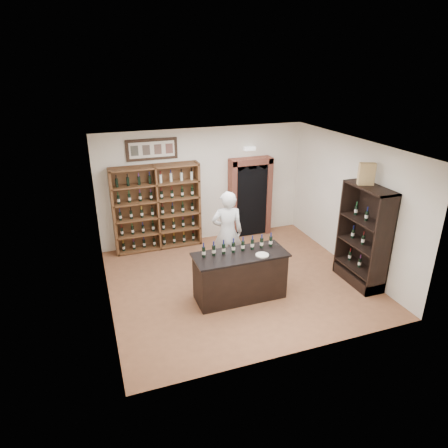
{
  "coord_description": "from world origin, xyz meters",
  "views": [
    {
      "loc": [
        -2.89,
        -7.15,
        4.58
      ],
      "look_at": [
        -0.22,
        0.3,
        1.29
      ],
      "focal_mm": 32.0,
      "sensor_mm": 36.0,
      "label": 1
    }
  ],
  "objects_px": {
    "side_cabinet": "(363,251)",
    "wine_shelf": "(157,208)",
    "counter_bottle_0": "(204,252)",
    "shopkeeper": "(227,233)",
    "tasting_counter": "(240,276)",
    "wine_crate": "(366,174)"
  },
  "relations": [
    {
      "from": "side_cabinet",
      "to": "wine_shelf",
      "type": "bearing_deg",
      "value": 139.79
    },
    {
      "from": "counter_bottle_0",
      "to": "shopkeeper",
      "type": "height_order",
      "value": "shopkeeper"
    },
    {
      "from": "shopkeeper",
      "to": "side_cabinet",
      "type": "bearing_deg",
      "value": 161.89
    },
    {
      "from": "counter_bottle_0",
      "to": "tasting_counter",
      "type": "bearing_deg",
      "value": -9.56
    },
    {
      "from": "wine_shelf",
      "to": "counter_bottle_0",
      "type": "relative_size",
      "value": 7.33
    },
    {
      "from": "wine_shelf",
      "to": "wine_crate",
      "type": "bearing_deg",
      "value": -39.41
    },
    {
      "from": "shopkeeper",
      "to": "wine_crate",
      "type": "relative_size",
      "value": 4.31
    },
    {
      "from": "counter_bottle_0",
      "to": "wine_crate",
      "type": "bearing_deg",
      "value": -4.68
    },
    {
      "from": "counter_bottle_0",
      "to": "side_cabinet",
      "type": "xyz_separation_m",
      "value": [
        3.44,
        -0.42,
        -0.35
      ]
    },
    {
      "from": "counter_bottle_0",
      "to": "wine_shelf",
      "type": "bearing_deg",
      "value": 97.7
    },
    {
      "from": "tasting_counter",
      "to": "counter_bottle_0",
      "type": "relative_size",
      "value": 6.27
    },
    {
      "from": "shopkeeper",
      "to": "tasting_counter",
      "type": "bearing_deg",
      "value": 93.88
    },
    {
      "from": "side_cabinet",
      "to": "tasting_counter",
      "type": "bearing_deg",
      "value": 173.72
    },
    {
      "from": "side_cabinet",
      "to": "shopkeeper",
      "type": "bearing_deg",
      "value": 151.31
    },
    {
      "from": "shopkeeper",
      "to": "wine_crate",
      "type": "bearing_deg",
      "value": 163.82
    },
    {
      "from": "wine_shelf",
      "to": "side_cabinet",
      "type": "distance_m",
      "value": 5.02
    },
    {
      "from": "wine_shelf",
      "to": "side_cabinet",
      "type": "xyz_separation_m",
      "value": [
        3.82,
        -3.23,
        -0.35
      ]
    },
    {
      "from": "shopkeeper",
      "to": "wine_shelf",
      "type": "bearing_deg",
      "value": -45.24
    },
    {
      "from": "tasting_counter",
      "to": "side_cabinet",
      "type": "height_order",
      "value": "side_cabinet"
    },
    {
      "from": "tasting_counter",
      "to": "wine_crate",
      "type": "distance_m",
      "value": 3.29
    },
    {
      "from": "wine_shelf",
      "to": "counter_bottle_0",
      "type": "height_order",
      "value": "wine_shelf"
    },
    {
      "from": "side_cabinet",
      "to": "wine_crate",
      "type": "relative_size",
      "value": 4.87
    }
  ]
}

